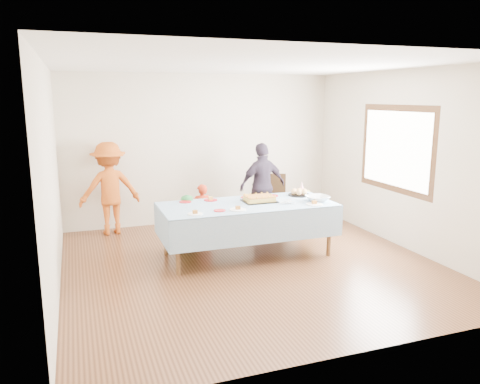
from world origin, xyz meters
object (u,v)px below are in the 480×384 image
at_px(party_table, 247,207).
at_px(dining_chair, 276,195).
at_px(birthday_cake, 259,199).
at_px(adult_left, 110,188).

xyz_separation_m(party_table, dining_chair, (1.23, 1.74, -0.24)).
distance_m(party_table, birthday_cake, 0.25).
distance_m(party_table, adult_left, 2.56).
distance_m(birthday_cake, dining_chair, 1.98).
bearing_deg(party_table, adult_left, 134.06).
distance_m(party_table, dining_chair, 2.14).
bearing_deg(birthday_cake, party_table, -162.36).
xyz_separation_m(dining_chair, adult_left, (-3.01, 0.11, 0.30)).
xyz_separation_m(party_table, adult_left, (-1.78, 1.84, 0.06)).
height_order(dining_chair, adult_left, adult_left).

